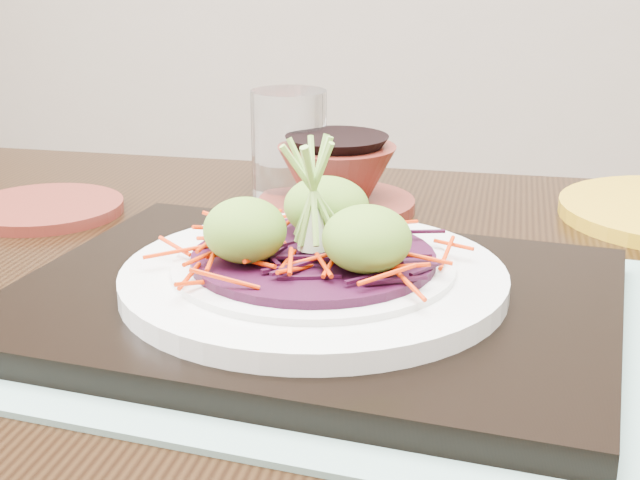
% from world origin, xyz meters
% --- Properties ---
extents(dining_table, '(1.17, 0.78, 0.72)m').
position_xyz_m(dining_table, '(-0.05, 0.04, 0.63)').
color(dining_table, black).
rests_on(dining_table, ground).
extents(placemat, '(0.50, 0.41, 0.00)m').
position_xyz_m(placemat, '(-0.08, -0.01, 0.73)').
color(placemat, gray).
rests_on(placemat, dining_table).
extents(serving_tray, '(0.44, 0.35, 0.02)m').
position_xyz_m(serving_tray, '(-0.08, -0.01, 0.74)').
color(serving_tray, black).
rests_on(serving_tray, placemat).
extents(white_plate, '(0.27, 0.27, 0.02)m').
position_xyz_m(white_plate, '(-0.08, -0.01, 0.76)').
color(white_plate, silver).
rests_on(white_plate, serving_tray).
extents(cabbage_bed, '(0.17, 0.17, 0.01)m').
position_xyz_m(cabbage_bed, '(-0.08, -0.01, 0.77)').
color(cabbage_bed, '#350A25').
rests_on(cabbage_bed, white_plate).
extents(carrot_julienne, '(0.20, 0.20, 0.01)m').
position_xyz_m(carrot_julienne, '(-0.08, -0.01, 0.78)').
color(carrot_julienne, red).
rests_on(carrot_julienne, cabbage_bed).
extents(guacamole_scoops, '(0.15, 0.13, 0.05)m').
position_xyz_m(guacamole_scoops, '(-0.08, -0.01, 0.79)').
color(guacamole_scoops, olive).
rests_on(guacamole_scoops, cabbage_bed).
extents(scallion_garnish, '(0.06, 0.06, 0.09)m').
position_xyz_m(scallion_garnish, '(-0.08, -0.01, 0.81)').
color(scallion_garnish, '#7FAF46').
rests_on(scallion_garnish, cabbage_bed).
extents(terracotta_side_plate, '(0.19, 0.19, 0.01)m').
position_xyz_m(terracotta_side_plate, '(-0.39, 0.17, 0.73)').
color(terracotta_side_plate, '#5B1D15').
rests_on(terracotta_side_plate, dining_table).
extents(water_glass, '(0.10, 0.10, 0.11)m').
position_xyz_m(water_glass, '(-0.18, 0.28, 0.78)').
color(water_glass, white).
rests_on(water_glass, dining_table).
extents(terracotta_bowl_set, '(0.18, 0.18, 0.06)m').
position_xyz_m(terracotta_bowl_set, '(-0.12, 0.25, 0.75)').
color(terracotta_bowl_set, '#5B1D15').
rests_on(terracotta_bowl_set, dining_table).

